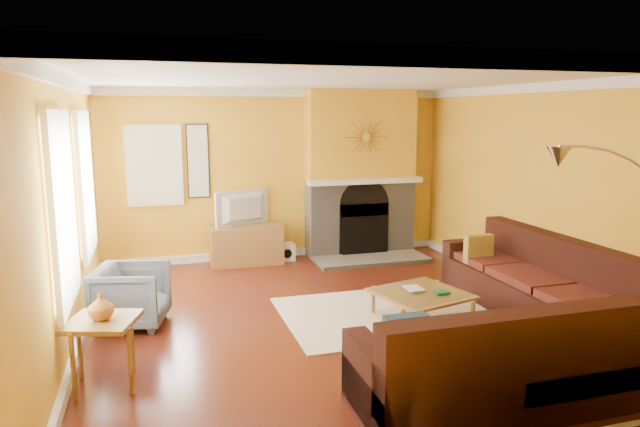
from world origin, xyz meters
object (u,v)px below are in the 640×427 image
object	(u,v)px
armchair	(132,296)
arc_lamp	(618,274)
coffee_table	(421,307)
sectional_sofa	(463,296)
side_table	(104,353)
media_console	(246,245)

from	to	relation	value
armchair	arc_lamp	xyz separation A→B (m)	(3.89, -2.77, 0.70)
coffee_table	armchair	bearing A→B (deg)	165.09
sectional_sofa	arc_lamp	xyz separation A→B (m)	(0.55, -1.44, 0.59)
coffee_table	side_table	distance (m)	3.35
media_console	armchair	xyz separation A→B (m)	(-1.64, -2.27, 0.04)
coffee_table	sectional_sofa	bearing A→B (deg)	-65.22
sectional_sofa	arc_lamp	distance (m)	1.65
side_table	armchair	bearing A→B (deg)	82.45
coffee_table	media_console	world-z (taller)	media_console
armchair	media_console	bearing A→B (deg)	-22.23
arc_lamp	coffee_table	bearing A→B (deg)	111.99
media_console	arc_lamp	size ratio (longest dim) A/B	0.53
sectional_sofa	side_table	distance (m)	3.53
media_console	armchair	world-z (taller)	armchair
media_console	armchair	distance (m)	2.80
armchair	arc_lamp	distance (m)	4.82
side_table	arc_lamp	world-z (taller)	arc_lamp
coffee_table	side_table	world-z (taller)	side_table
arc_lamp	media_console	bearing A→B (deg)	114.09
sectional_sofa	arc_lamp	world-z (taller)	arc_lamp
side_table	arc_lamp	bearing A→B (deg)	-18.12
media_console	side_table	xyz separation A→B (m)	(-1.83, -3.70, -0.00)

